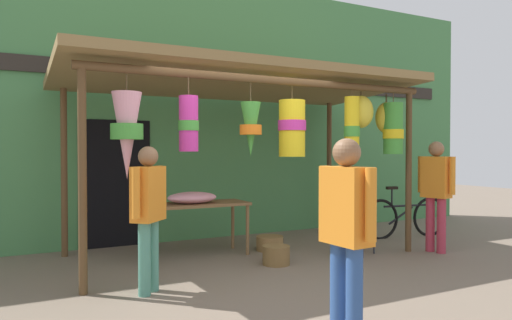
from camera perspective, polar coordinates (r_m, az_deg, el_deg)
name	(u,v)px	position (r m, az deg, el deg)	size (l,w,h in m)	color
ground_plane	(250,273)	(5.98, -0.70, -13.56)	(30.00, 30.00, 0.00)	#756656
shop_facade	(183,108)	(8.17, -8.82, 6.21)	(12.77, 0.29, 4.48)	#47844C
market_stall_canopy	(250,94)	(6.75, -0.69, 7.95)	(5.14, 2.51, 2.67)	brown
display_table	(196,209)	(6.83, -7.30, -5.88)	(1.50, 0.62, 0.77)	brown
flower_heap_on_table	(193,197)	(6.79, -7.60, -4.52)	(0.72, 0.50, 0.16)	pink
folding_chair	(362,220)	(7.06, 12.73, -7.14)	(0.53, 0.53, 0.84)	#AD1E1E
wicker_basket_by_table	(276,255)	(6.39, 2.45, -11.43)	(0.36, 0.36, 0.25)	brown
wicker_basket_spare	(270,243)	(7.26, 1.67, -10.05)	(0.41, 0.41, 0.22)	olive
parked_bicycle	(405,217)	(8.72, 17.64, -6.62)	(1.74, 0.44, 0.92)	black
vendor_in_orange	(436,187)	(7.51, 20.97, -3.06)	(0.29, 0.58, 1.65)	#B23347
customer_foreground	(346,224)	(3.73, 10.89, -7.65)	(0.25, 0.59, 1.61)	#2D5193
shopper_by_bananas	(148,207)	(5.14, -12.90, -5.61)	(0.43, 0.46, 1.56)	#4C8E7A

